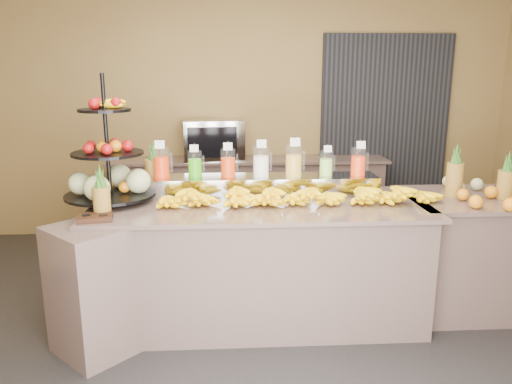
{
  "coord_description": "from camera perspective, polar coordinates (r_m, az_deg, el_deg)",
  "views": [
    {
      "loc": [
        -0.25,
        -3.29,
        1.9
      ],
      "look_at": [
        -0.03,
        0.3,
        1.02
      ],
      "focal_mm": 35.0,
      "sensor_mm": 36.0,
      "label": 1
    }
  ],
  "objects": [
    {
      "name": "ground",
      "position": [
        3.81,
        0.8,
        -16.17
      ],
      "size": [
        6.0,
        6.0,
        0.0
      ],
      "primitive_type": "plane",
      "color": "black",
      "rests_on": "ground"
    },
    {
      "name": "room_envelope",
      "position": [
        4.1,
        2.76,
        13.42
      ],
      "size": [
        6.04,
        5.02,
        2.82
      ],
      "color": "olive",
      "rests_on": "ground"
    },
    {
      "name": "buffet_counter",
      "position": [
        3.83,
        -1.2,
        -8.23
      ],
      "size": [
        2.75,
        1.25,
        0.93
      ],
      "color": "gray",
      "rests_on": "ground"
    },
    {
      "name": "right_counter",
      "position": [
        4.41,
        23.17,
        -6.34
      ],
      "size": [
        1.08,
        0.88,
        0.93
      ],
      "color": "gray",
      "rests_on": "ground"
    },
    {
      "name": "back_ledge",
      "position": [
        5.73,
        -0.82,
        -0.71
      ],
      "size": [
        3.1,
        0.55,
        0.93
      ],
      "color": "gray",
      "rests_on": "ground"
    },
    {
      "name": "pitcher_tray",
      "position": [
        3.98,
        0.57,
        0.78
      ],
      "size": [
        1.85,
        0.3,
        0.15
      ],
      "primitive_type": "cube",
      "color": "gray",
      "rests_on": "buffet_counter"
    },
    {
      "name": "juice_pitcher_orange_a",
      "position": [
        3.97,
        -10.75,
        3.14
      ],
      "size": [
        0.13,
        0.13,
        0.31
      ],
      "color": "silver",
      "rests_on": "pitcher_tray"
    },
    {
      "name": "juice_pitcher_green",
      "position": [
        3.94,
        -6.99,
        3.03
      ],
      "size": [
        0.11,
        0.12,
        0.27
      ],
      "color": "silver",
      "rests_on": "pitcher_tray"
    },
    {
      "name": "juice_pitcher_orange_b",
      "position": [
        3.94,
        -3.21,
        3.17
      ],
      "size": [
        0.12,
        0.12,
        0.29
      ],
      "color": "silver",
      "rests_on": "pitcher_tray"
    },
    {
      "name": "juice_pitcher_milk",
      "position": [
        3.94,
        0.58,
        3.32
      ],
      "size": [
        0.13,
        0.13,
        0.31
      ],
      "color": "silver",
      "rests_on": "pitcher_tray"
    },
    {
      "name": "juice_pitcher_lemon",
      "position": [
        3.97,
        4.33,
        3.41
      ],
      "size": [
        0.13,
        0.14,
        0.32
      ],
      "color": "silver",
      "rests_on": "pitcher_tray"
    },
    {
      "name": "juice_pitcher_lime",
      "position": [
        4.02,
        8.01,
        3.12
      ],
      "size": [
        0.11,
        0.11,
        0.26
      ],
      "color": "silver",
      "rests_on": "pitcher_tray"
    },
    {
      "name": "juice_pitcher_orange_c",
      "position": [
        4.07,
        11.61,
        3.28
      ],
      "size": [
        0.12,
        0.12,
        0.29
      ],
      "color": "silver",
      "rests_on": "pitcher_tray"
    },
    {
      "name": "banana_heap",
      "position": [
        3.72,
        4.46,
        -0.16
      ],
      "size": [
        2.15,
        0.19,
        0.18
      ],
      "color": "yellow",
      "rests_on": "buffet_counter"
    },
    {
      "name": "fruit_stand",
      "position": [
        3.88,
        -15.79,
        2.4
      ],
      "size": [
        0.82,
        0.82,
        0.95
      ],
      "rotation": [
        0.0,
        0.0,
        -0.24
      ],
      "color": "black",
      "rests_on": "buffet_counter"
    },
    {
      "name": "condiment_caddy",
      "position": [
        3.48,
        -17.92,
        -2.81
      ],
      "size": [
        0.25,
        0.21,
        0.03
      ],
      "primitive_type": "cube",
      "rotation": [
        0.0,
        0.0,
        0.19
      ],
      "color": "black",
      "rests_on": "buffet_counter"
    },
    {
      "name": "pineapple_left_a",
      "position": [
        3.55,
        -17.25,
        -0.54
      ],
      "size": [
        0.12,
        0.12,
        0.36
      ],
      "rotation": [
        0.0,
        0.0,
        0.15
      ],
      "color": "brown",
      "rests_on": "buffet_counter"
    },
    {
      "name": "pineapple_left_b",
      "position": [
        4.1,
        -11.56,
        2.16
      ],
      "size": [
        0.15,
        0.15,
        0.43
      ],
      "rotation": [
        0.0,
        0.0,
        -0.04
      ],
      "color": "brown",
      "rests_on": "buffet_counter"
    },
    {
      "name": "right_fruit_pile",
      "position": [
        4.16,
        24.57,
        0.2
      ],
      "size": [
        0.5,
        0.48,
        0.26
      ],
      "color": "brown",
      "rests_on": "right_counter"
    },
    {
      "name": "oven_warmer",
      "position": [
        5.59,
        -4.95,
        6.01
      ],
      "size": [
        0.71,
        0.53,
        0.44
      ],
      "primitive_type": "cube",
      "rotation": [
        0.0,
        0.0,
        0.12
      ],
      "color": "gray",
      "rests_on": "back_ledge"
    }
  ]
}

